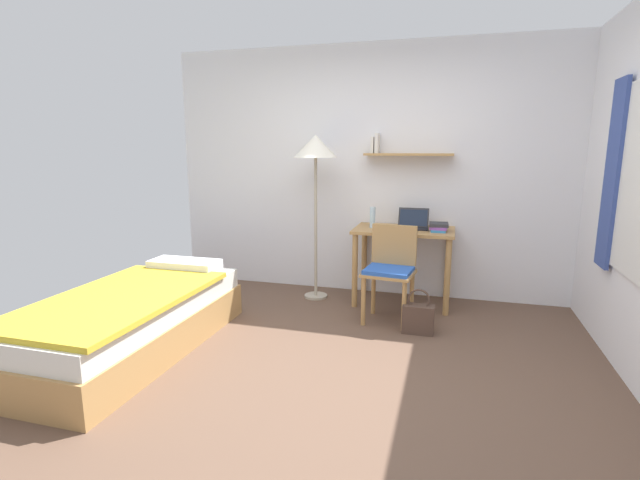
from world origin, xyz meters
name	(u,v)px	position (x,y,z in m)	size (l,w,h in m)	color
ground_plane	(321,374)	(0.00, 0.00, 0.00)	(5.28, 5.28, 0.00)	brown
wall_back	(374,172)	(0.00, 2.02, 1.30)	(4.40, 0.27, 2.60)	white
bed	(132,321)	(-1.52, -0.02, 0.24)	(0.92, 2.00, 0.54)	#B2844C
desk	(403,243)	(0.37, 1.70, 0.62)	(0.97, 0.59, 0.76)	#B2844C
desk_chair	(390,267)	(0.31, 1.18, 0.50)	(0.48, 0.44, 0.87)	#B2844C
standing_lamp	(316,154)	(-0.52, 1.63, 1.49)	(0.44, 0.44, 1.68)	#B2A893
laptop	(413,223)	(0.45, 1.76, 0.81)	(0.30, 0.21, 0.20)	black
water_bottle	(373,217)	(0.06, 1.68, 0.87)	(0.06, 0.06, 0.21)	silver
book_stack	(439,227)	(0.71, 1.65, 0.81)	(0.19, 0.22, 0.08)	#3384C6
handbag	(418,318)	(0.59, 0.94, 0.13)	(0.26, 0.13, 0.39)	#4C382D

